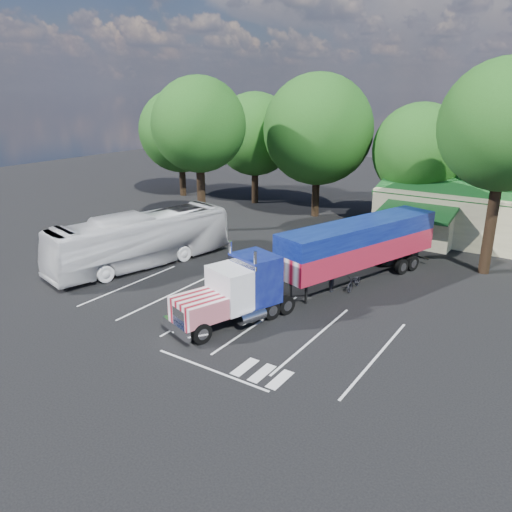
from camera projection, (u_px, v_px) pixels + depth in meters
The scene contains 12 objects.
ground at pixel (269, 276), 32.45m from camera, with size 120.00×120.00×0.00m, color black.
tree_row_a at pixel (180, 131), 54.74m from camera, with size 9.00×9.00×11.68m.
tree_row_b at pixel (255, 134), 51.04m from camera, with size 8.40×8.40×11.35m.
tree_row_c at pixel (318, 130), 45.28m from camera, with size 10.00×10.00×13.05m.
tree_row_d at pixel (420, 151), 42.04m from camera, with size 8.00×8.00×10.60m.
tree_near_left at pixel (199, 125), 39.89m from camera, with size 7.60×7.60×12.65m.
tree_near_right at pixel (506, 126), 30.08m from camera, with size 8.00×8.00×13.50m.
semi_truck at pixel (331, 254), 29.57m from camera, with size 8.36×18.97×4.03m.
woman at pixel (332, 279), 29.84m from camera, with size 0.56×0.37×1.53m, color black.
bicycle at pixel (354, 282), 30.19m from camera, with size 0.66×1.89×1.00m, color black.
tour_bus at pixel (141, 240), 34.01m from camera, with size 3.04×13.00×3.62m, color silver.
silver_sedan at pixel (412, 229), 40.64m from camera, with size 1.46×4.19×1.38m, color #929398.
Camera 1 is at (16.16, -25.68, 11.62)m, focal length 35.00 mm.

